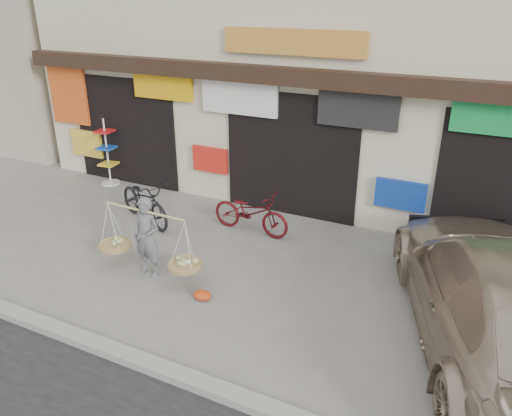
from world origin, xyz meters
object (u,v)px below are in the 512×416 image
at_px(bike_2, 251,212).
at_px(bike_0, 145,201).
at_px(suv, 506,298).
at_px(display_rack, 108,158).
at_px(street_vendor, 147,241).

bearing_deg(bike_2, bike_0, 107.09).
distance_m(bike_0, bike_2, 2.34).
height_order(suv, display_rack, display_rack).
relative_size(suv, display_rack, 3.63).
xyz_separation_m(suv, display_rack, (-9.29, 2.70, -0.15)).
distance_m(bike_2, suv, 5.08).
bearing_deg(bike_0, bike_2, -52.64).
bearing_deg(bike_0, street_vendor, -116.94).
bearing_deg(street_vendor, bike_2, 70.82).
distance_m(street_vendor, suv, 5.61).
distance_m(street_vendor, display_rack, 4.90).
bearing_deg(bike_2, display_rack, 81.99).
bearing_deg(suv, bike_0, -28.63).
bearing_deg(street_vendor, suv, 6.34).
height_order(bike_0, display_rack, display_rack).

